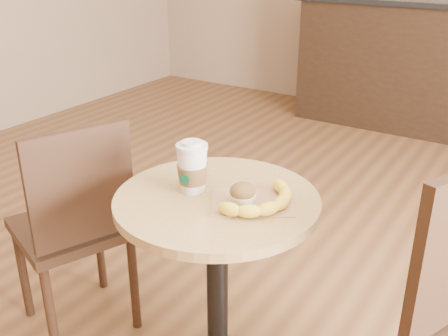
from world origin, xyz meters
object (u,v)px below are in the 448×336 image
at_px(chair_left, 76,223).
at_px(coffee_cup, 192,169).
at_px(muffin, 243,195).
at_px(banana, 264,199).
at_px(cafe_table, 217,265).

height_order(chair_left, coffee_cup, coffee_cup).
distance_m(chair_left, muffin, 0.76).
distance_m(chair_left, banana, 0.81).
relative_size(chair_left, muffin, 11.56).
relative_size(cafe_table, chair_left, 0.84).
relative_size(cafe_table, coffee_cup, 4.62).
relative_size(muffin, banana, 0.27).
height_order(chair_left, banana, chair_left).
bearing_deg(banana, chair_left, -155.76).
bearing_deg(coffee_cup, cafe_table, -4.19).
distance_m(muffin, banana, 0.06).
bearing_deg(coffee_cup, banana, -0.16).
height_order(chair_left, muffin, chair_left).
bearing_deg(muffin, coffee_cup, 178.26).
relative_size(chair_left, coffee_cup, 5.51).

